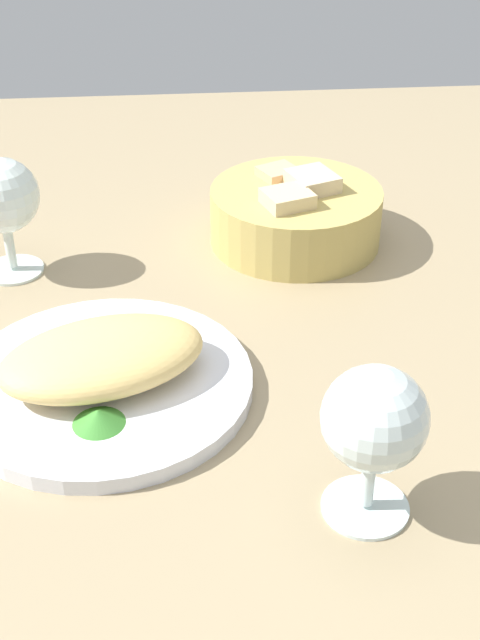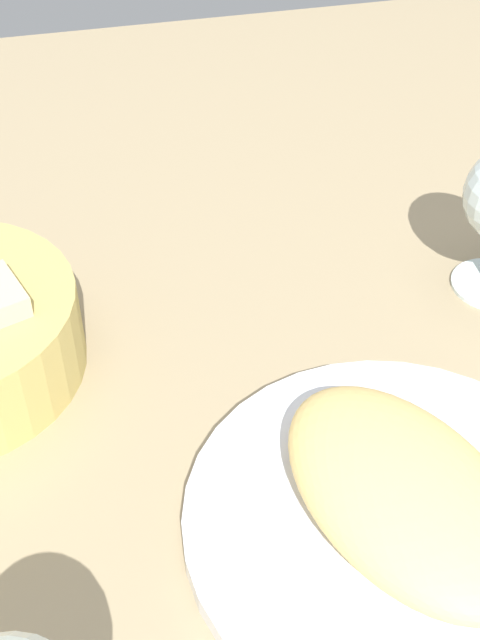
# 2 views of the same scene
# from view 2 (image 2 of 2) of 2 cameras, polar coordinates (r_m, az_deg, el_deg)

# --- Properties ---
(ground_plane) EXTENTS (1.40, 1.40, 0.02)m
(ground_plane) POSITION_cam_2_polar(r_m,az_deg,el_deg) (0.53, 3.72, -11.46)
(ground_plane) COLOR tan
(plate) EXTENTS (0.25, 0.25, 0.01)m
(plate) POSITION_cam_2_polar(r_m,az_deg,el_deg) (0.50, 10.72, -13.29)
(plate) COLOR white
(plate) RESTS_ON ground_plane
(omelette) EXTENTS (0.19, 0.15, 0.04)m
(omelette) POSITION_cam_2_polar(r_m,az_deg,el_deg) (0.48, 11.13, -11.41)
(omelette) COLOR #EDC774
(omelette) RESTS_ON plate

